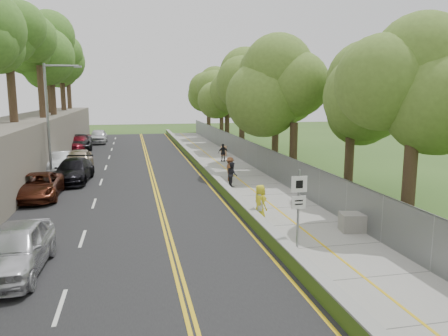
{
  "coord_description": "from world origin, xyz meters",
  "views": [
    {
      "loc": [
        -5.06,
        -18.16,
        5.96
      ],
      "look_at": [
        0.5,
        8.0,
        1.4
      ],
      "focal_mm": 35.0,
      "sensor_mm": 36.0,
      "label": 1
    }
  ],
  "objects": [
    {
      "name": "ground",
      "position": [
        0.0,
        0.0,
        0.0
      ],
      "size": [
        140.0,
        140.0,
        0.0
      ],
      "primitive_type": "plane",
      "color": "#33511E",
      "rests_on": "ground"
    },
    {
      "name": "road",
      "position": [
        -5.4,
        15.0,
        0.02
      ],
      "size": [
        11.2,
        66.0,
        0.04
      ],
      "primitive_type": "cube",
      "color": "black",
      "rests_on": "ground"
    },
    {
      "name": "sidewalk",
      "position": [
        2.55,
        15.0,
        0.03
      ],
      "size": [
        4.2,
        66.0,
        0.05
      ],
      "primitive_type": "cube",
      "color": "gray",
      "rests_on": "ground"
    },
    {
      "name": "jersey_barrier",
      "position": [
        0.25,
        15.0,
        0.3
      ],
      "size": [
        0.42,
        66.0,
        0.6
      ],
      "primitive_type": "cube",
      "color": "#95F12C",
      "rests_on": "ground"
    },
    {
      "name": "rock_embankment",
      "position": [
        -13.5,
        15.0,
        2.0
      ],
      "size": [
        5.0,
        66.0,
        4.0
      ],
      "primitive_type": "cube",
      "color": "#595147",
      "rests_on": "ground"
    },
    {
      "name": "chainlink_fence",
      "position": [
        4.65,
        15.0,
        1.0
      ],
      "size": [
        0.04,
        66.0,
        2.0
      ],
      "primitive_type": "cube",
      "color": "slate",
      "rests_on": "ground"
    },
    {
      "name": "trees_embankment",
      "position": [
        -13.0,
        15.0,
        10.5
      ],
      "size": [
        6.4,
        66.0,
        13.0
      ],
      "primitive_type": null,
      "color": "#4E852B",
      "rests_on": "rock_embankment"
    },
    {
      "name": "trees_fenceside",
      "position": [
        7.0,
        15.0,
        7.0
      ],
      "size": [
        7.0,
        66.0,
        14.0
      ],
      "primitive_type": null,
      "color": "olive",
      "rests_on": "ground"
    },
    {
      "name": "streetlight",
      "position": [
        -10.46,
        14.0,
        4.64
      ],
      "size": [
        2.52,
        0.22,
        8.0
      ],
      "color": "gray",
      "rests_on": "ground"
    },
    {
      "name": "signpost",
      "position": [
        1.05,
        -3.02,
        1.96
      ],
      "size": [
        0.62,
        0.09,
        3.1
      ],
      "color": "gray",
      "rests_on": "sidewalk"
    },
    {
      "name": "construction_barrel",
      "position": [
        3.59,
        22.65,
        0.52
      ],
      "size": [
        0.57,
        0.57,
        0.94
      ],
      "primitive_type": "cylinder",
      "color": "orange",
      "rests_on": "sidewalk"
    },
    {
      "name": "concrete_block",
      "position": [
        4.3,
        -1.42,
        0.44
      ],
      "size": [
        1.32,
        1.08,
        0.79
      ],
      "primitive_type": "cube",
      "rotation": [
        0.0,
        0.0,
        -0.17
      ],
      "color": "slate",
      "rests_on": "sidewalk"
    },
    {
      "name": "car_0",
      "position": [
        -9.0,
        -3.19,
        0.87
      ],
      "size": [
        2.16,
        4.96,
        1.66
      ],
      "primitive_type": "imported",
      "rotation": [
        0.0,
        0.0,
        -0.04
      ],
      "color": "silver",
      "rests_on": "road"
    },
    {
      "name": "car_2",
      "position": [
        -10.38,
        7.9,
        0.75
      ],
      "size": [
        2.45,
        5.15,
        1.42
      ],
      "primitive_type": "imported",
      "rotation": [
        0.0,
        0.0,
        0.02
      ],
      "color": "#512214",
      "rests_on": "road"
    },
    {
      "name": "car_3",
      "position": [
        -9.0,
        12.39,
        0.82
      ],
      "size": [
        2.61,
        5.54,
        1.56
      ],
      "primitive_type": "imported",
      "rotation": [
        0.0,
        0.0,
        -0.08
      ],
      "color": "black",
      "rests_on": "road"
    },
    {
      "name": "car_4",
      "position": [
        -9.16,
        17.21,
        0.86
      ],
      "size": [
        1.97,
        4.85,
        1.65
      ],
      "primitive_type": "imported",
      "rotation": [
        0.0,
        0.0,
        -0.01
      ],
      "color": "tan",
      "rests_on": "road"
    },
    {
      "name": "car_5",
      "position": [
        -10.6,
        16.29,
        0.83
      ],
      "size": [
        1.69,
        4.81,
        1.58
      ],
      "primitive_type": "imported",
      "rotation": [
        0.0,
        0.0,
        -0.0
      ],
      "color": "silver",
      "rests_on": "road"
    },
    {
      "name": "car_6",
      "position": [
        -10.6,
        30.7,
        0.84
      ],
      "size": [
        3.07,
        5.95,
        1.61
      ],
      "primitive_type": "imported",
      "rotation": [
        0.0,
        0.0,
        0.07
      ],
      "color": "black",
      "rests_on": "road"
    },
    {
      "name": "car_7",
      "position": [
        -10.6,
        30.02,
        0.78
      ],
      "size": [
        2.55,
        5.26,
        1.48
      ],
      "primitive_type": "imported",
      "rotation": [
        0.0,
        0.0,
        -0.1
      ],
      "color": "maroon",
      "rests_on": "road"
    },
    {
      "name": "car_8",
      "position": [
        -9.0,
        36.5,
        0.88
      ],
      "size": [
        2.03,
        4.94,
        1.68
      ],
      "primitive_type": "imported",
      "rotation": [
        0.0,
        0.0,
        -0.01
      ],
      "color": "silver",
      "rests_on": "road"
    },
    {
      "name": "painter_0",
      "position": [
        0.75,
        1.0,
        0.9
      ],
      "size": [
        0.75,
        0.95,
        1.71
      ],
      "primitive_type": "imported",
      "rotation": [
        0.0,
        0.0,
        1.85
      ],
      "color": "gold",
      "rests_on": "sidewalk"
    },
    {
      "name": "painter_1",
      "position": [
        0.75,
        1.0,
        0.87
      ],
      "size": [
        0.46,
        0.64,
        1.64
      ],
      "primitive_type": "imported",
      "rotation": [
        0.0,
        0.0,
        1.46
      ],
      "color": "white",
      "rests_on": "sidewalk"
    },
    {
      "name": "painter_2",
      "position": [
        1.19,
        8.69,
        0.85
      ],
      "size": [
        0.61,
        0.78,
        1.59
      ],
      "primitive_type": "imported",
      "rotation": [
        0.0,
        0.0,
        1.58
      ],
      "color": "black",
      "rests_on": "sidewalk"
    },
    {
      "name": "painter_3",
      "position": [
        1.45,
        10.48,
        0.88
      ],
      "size": [
        0.71,
        1.12,
        1.66
      ],
      "primitive_type": "imported",
      "rotation": [
        0.0,
        0.0,
        1.66
      ],
      "color": "brown",
      "rests_on": "sidewalk"
    },
    {
      "name": "person_far",
      "position": [
        2.8,
        19.15,
        0.83
      ],
      "size": [
        0.95,
        0.47,
        1.57
      ],
      "primitive_type": "imported",
      "rotation": [
        0.0,
        0.0,
        3.23
      ],
      "color": "black",
      "rests_on": "sidewalk"
    }
  ]
}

